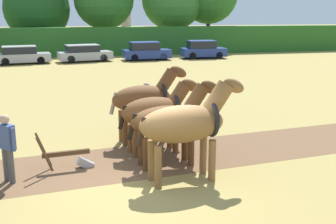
{
  "coord_description": "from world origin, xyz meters",
  "views": [
    {
      "loc": [
        -1.81,
        -9.4,
        4.08
      ],
      "look_at": [
        1.16,
        2.76,
        1.1
      ],
      "focal_mm": 45.0,
      "sensor_mm": 36.0,
      "label": 1
    }
  ],
  "objects": [
    {
      "name": "ground_plane",
      "position": [
        0.0,
        0.0,
        0.0
      ],
      "size": [
        240.0,
        240.0,
        0.0
      ],
      "primitive_type": "plane",
      "color": "#998447"
    },
    {
      "name": "plowed_furrow_strip",
      "position": [
        -3.23,
        1.34,
        0.0
      ],
      "size": [
        26.24,
        5.56,
        0.01
      ],
      "primitive_type": "cube",
      "rotation": [
        0.0,
        0.0,
        0.11
      ],
      "color": "brown",
      "rests_on": "ground"
    },
    {
      "name": "hedgerow",
      "position": [
        0.0,
        31.72,
        1.34
      ],
      "size": [
        57.97,
        1.58,
        2.69
      ],
      "primitive_type": "cube",
      "color": "#286023",
      "rests_on": "ground"
    },
    {
      "name": "tree_center_left",
      "position": [
        -4.33,
        36.41,
        4.41
      ],
      "size": [
        6.62,
        6.62,
        7.73
      ],
      "color": "brown",
      "rests_on": "ground"
    },
    {
      "name": "draft_horse_lead_left",
      "position": [
        0.97,
        0.06,
        1.45
      ],
      "size": [
        2.89,
        1.18,
        2.57
      ],
      "rotation": [
        0.0,
        0.0,
        0.11
      ],
      "color": "brown",
      "rests_on": "ground"
    },
    {
      "name": "draft_horse_lead_right",
      "position": [
        0.85,
        1.2,
        1.26
      ],
      "size": [
        2.71,
        1.05,
        2.35
      ],
      "rotation": [
        0.0,
        0.0,
        0.11
      ],
      "color": "#513319",
      "rests_on": "ground"
    },
    {
      "name": "draft_horse_trail_left",
      "position": [
        0.71,
        2.34,
        1.24
      ],
      "size": [
        2.57,
        1.11,
        2.23
      ],
      "rotation": [
        0.0,
        0.0,
        0.11
      ],
      "color": "brown",
      "rests_on": "ground"
    },
    {
      "name": "draft_horse_trail_right",
      "position": [
        0.6,
        3.48,
        1.41
      ],
      "size": [
        2.63,
        1.08,
        2.48
      ],
      "rotation": [
        0.0,
        0.0,
        0.11
      ],
      "color": "brown",
      "rests_on": "ground"
    },
    {
      "name": "plow",
      "position": [
        -1.8,
        1.49,
        0.31
      ],
      "size": [
        1.52,
        0.5,
        1.13
      ],
      "rotation": [
        0.0,
        0.0,
        0.11
      ],
      "color": "#4C331E",
      "rests_on": "ground"
    },
    {
      "name": "farmer_at_plow",
      "position": [
        -3.29,
        0.93,
        1.0
      ],
      "size": [
        0.47,
        0.55,
        1.71
      ],
      "rotation": [
        0.0,
        0.0,
        0.69
      ],
      "color": "#4C4C4C",
      "rests_on": "ground"
    },
    {
      "name": "farmer_beside_team",
      "position": [
        0.97,
        5.21,
        0.94
      ],
      "size": [
        0.35,
        0.63,
        1.63
      ],
      "rotation": [
        0.0,
        0.0,
        -0.34
      ],
      "color": "#28334C",
      "rests_on": "ground"
    },
    {
      "name": "parked_car_left",
      "position": [
        -5.21,
        26.43,
        0.69
      ],
      "size": [
        4.51,
        2.29,
        1.44
      ],
      "rotation": [
        0.0,
        0.0,
        0.14
      ],
      "color": "#A8A8B2",
      "rests_on": "ground"
    },
    {
      "name": "parked_car_center_left",
      "position": [
        -0.21,
        26.82,
        0.69
      ],
      "size": [
        4.65,
        2.51,
        1.43
      ],
      "rotation": [
        0.0,
        0.0,
        0.19
      ],
      "color": "#A8A8B2",
      "rests_on": "ground"
    },
    {
      "name": "parked_car_center",
      "position": [
        5.09,
        26.84,
        0.75
      ],
      "size": [
        4.14,
        1.89,
        1.57
      ],
      "rotation": [
        0.0,
        0.0,
        0.04
      ],
      "color": "navy",
      "rests_on": "ground"
    },
    {
      "name": "parked_car_center_right",
      "position": [
        10.36,
        27.11,
        0.76
      ],
      "size": [
        4.04,
        2.0,
        1.59
      ],
      "rotation": [
        0.0,
        0.0,
        -0.04
      ],
      "color": "navy",
      "rests_on": "ground"
    }
  ]
}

